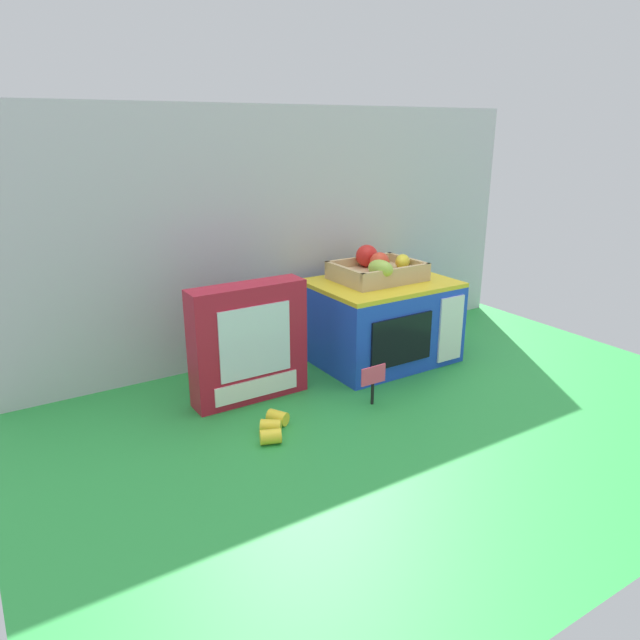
{
  "coord_description": "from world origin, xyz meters",
  "views": [
    {
      "loc": [
        -0.82,
        -1.19,
        0.65
      ],
      "look_at": [
        -0.04,
        0.04,
        0.16
      ],
      "focal_mm": 32.77,
      "sensor_mm": 36.0,
      "label": 1
    }
  ],
  "objects_px": {
    "loose_toy_banana": "(273,427)",
    "cookie_set_box": "(249,343)",
    "toy_microwave": "(381,320)",
    "food_groups_crate": "(378,269)",
    "price_sign": "(373,379)"
  },
  "relations": [
    {
      "from": "toy_microwave",
      "to": "loose_toy_banana",
      "type": "relative_size",
      "value": 3.23
    },
    {
      "from": "toy_microwave",
      "to": "food_groups_crate",
      "type": "bearing_deg",
      "value": 88.98
    },
    {
      "from": "toy_microwave",
      "to": "food_groups_crate",
      "type": "height_order",
      "value": "food_groups_crate"
    },
    {
      "from": "food_groups_crate",
      "to": "loose_toy_banana",
      "type": "bearing_deg",
      "value": -152.38
    },
    {
      "from": "price_sign",
      "to": "toy_microwave",
      "type": "bearing_deg",
      "value": 48.88
    },
    {
      "from": "toy_microwave",
      "to": "food_groups_crate",
      "type": "xyz_separation_m",
      "value": [
        0.0,
        0.02,
        0.15
      ]
    },
    {
      "from": "price_sign",
      "to": "loose_toy_banana",
      "type": "relative_size",
      "value": 0.84
    },
    {
      "from": "food_groups_crate",
      "to": "loose_toy_banana",
      "type": "relative_size",
      "value": 2.0
    },
    {
      "from": "toy_microwave",
      "to": "cookie_set_box",
      "type": "xyz_separation_m",
      "value": [
        -0.43,
        -0.04,
        0.03
      ]
    },
    {
      "from": "loose_toy_banana",
      "to": "cookie_set_box",
      "type": "bearing_deg",
      "value": 78.95
    },
    {
      "from": "cookie_set_box",
      "to": "price_sign",
      "type": "xyz_separation_m",
      "value": [
        0.24,
        -0.19,
        -0.08
      ]
    },
    {
      "from": "toy_microwave",
      "to": "cookie_set_box",
      "type": "height_order",
      "value": "cookie_set_box"
    },
    {
      "from": "price_sign",
      "to": "cookie_set_box",
      "type": "bearing_deg",
      "value": 140.8
    },
    {
      "from": "price_sign",
      "to": "loose_toy_banana",
      "type": "xyz_separation_m",
      "value": [
        -0.27,
        0.0,
        -0.05
      ]
    },
    {
      "from": "food_groups_crate",
      "to": "price_sign",
      "type": "height_order",
      "value": "food_groups_crate"
    }
  ]
}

